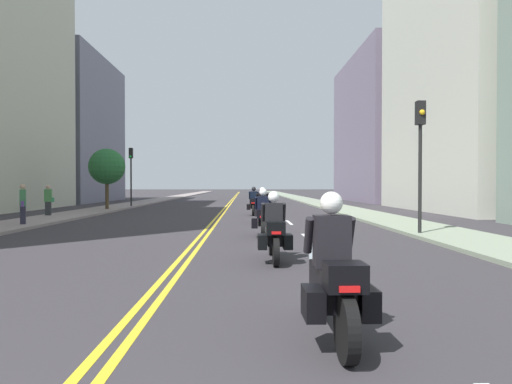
{
  "coord_description": "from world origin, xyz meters",
  "views": [
    {
      "loc": [
        1.41,
        -0.63,
        1.75
      ],
      "look_at": [
        1.9,
        18.52,
        1.45
      ],
      "focal_mm": 31.26,
      "sensor_mm": 36.0,
      "label": 1
    }
  ],
  "objects_px": {
    "motorcycle_3": "(263,209)",
    "motorcycle_0": "(333,281)",
    "pedestrian_0": "(48,201)",
    "traffic_light_far": "(131,167)",
    "pedestrian_1": "(23,205)",
    "motorcycle_2": "(263,217)",
    "street_tree_0": "(107,167)",
    "motorcycle_4": "(254,204)",
    "motorcycle_1": "(274,233)",
    "traffic_light_near": "(420,143)"
  },
  "relations": [
    {
      "from": "motorcycle_3",
      "to": "motorcycle_0",
      "type": "bearing_deg",
      "value": -91.87
    },
    {
      "from": "motorcycle_0",
      "to": "pedestrian_0",
      "type": "height_order",
      "value": "pedestrian_0"
    },
    {
      "from": "traffic_light_far",
      "to": "pedestrian_1",
      "type": "relative_size",
      "value": 2.58
    },
    {
      "from": "motorcycle_2",
      "to": "street_tree_0",
      "type": "distance_m",
      "value": 18.51
    },
    {
      "from": "motorcycle_3",
      "to": "traffic_light_far",
      "type": "relative_size",
      "value": 0.47
    },
    {
      "from": "motorcycle_4",
      "to": "pedestrian_1",
      "type": "xyz_separation_m",
      "value": [
        -9.75,
        -7.04,
        0.27
      ]
    },
    {
      "from": "motorcycle_2",
      "to": "motorcycle_3",
      "type": "height_order",
      "value": "motorcycle_3"
    },
    {
      "from": "motorcycle_1",
      "to": "motorcycle_2",
      "type": "height_order",
      "value": "motorcycle_2"
    },
    {
      "from": "motorcycle_0",
      "to": "pedestrian_1",
      "type": "height_order",
      "value": "pedestrian_1"
    },
    {
      "from": "motorcycle_2",
      "to": "traffic_light_near",
      "type": "relative_size",
      "value": 0.48
    },
    {
      "from": "motorcycle_3",
      "to": "motorcycle_4",
      "type": "height_order",
      "value": "motorcycle_4"
    },
    {
      "from": "motorcycle_2",
      "to": "pedestrian_0",
      "type": "height_order",
      "value": "pedestrian_0"
    },
    {
      "from": "traffic_light_near",
      "to": "pedestrian_1",
      "type": "bearing_deg",
      "value": 166.13
    },
    {
      "from": "motorcycle_0",
      "to": "pedestrian_1",
      "type": "bearing_deg",
      "value": 126.08
    },
    {
      "from": "pedestrian_1",
      "to": "motorcycle_0",
      "type": "bearing_deg",
      "value": 14.99
    },
    {
      "from": "motorcycle_0",
      "to": "motorcycle_1",
      "type": "relative_size",
      "value": 0.98
    },
    {
      "from": "pedestrian_1",
      "to": "street_tree_0",
      "type": "height_order",
      "value": "street_tree_0"
    },
    {
      "from": "traffic_light_near",
      "to": "traffic_light_far",
      "type": "bearing_deg",
      "value": 126.84
    },
    {
      "from": "motorcycle_3",
      "to": "street_tree_0",
      "type": "height_order",
      "value": "street_tree_0"
    },
    {
      "from": "pedestrian_0",
      "to": "street_tree_0",
      "type": "height_order",
      "value": "street_tree_0"
    },
    {
      "from": "traffic_light_far",
      "to": "motorcycle_4",
      "type": "bearing_deg",
      "value": -43.74
    },
    {
      "from": "motorcycle_4",
      "to": "pedestrian_0",
      "type": "xyz_separation_m",
      "value": [
        -11.06,
        -1.64,
        0.25
      ]
    },
    {
      "from": "motorcycle_0",
      "to": "motorcycle_2",
      "type": "bearing_deg",
      "value": 91.56
    },
    {
      "from": "motorcycle_2",
      "to": "pedestrian_0",
      "type": "relative_size",
      "value": 1.25
    },
    {
      "from": "motorcycle_4",
      "to": "motorcycle_2",
      "type": "bearing_deg",
      "value": -86.22
    },
    {
      "from": "motorcycle_0",
      "to": "motorcycle_1",
      "type": "xyz_separation_m",
      "value": [
        -0.32,
        5.19,
        -0.02
      ]
    },
    {
      "from": "street_tree_0",
      "to": "pedestrian_0",
      "type": "bearing_deg",
      "value": -100.46
    },
    {
      "from": "motorcycle_3",
      "to": "pedestrian_1",
      "type": "height_order",
      "value": "pedestrian_1"
    },
    {
      "from": "motorcycle_0",
      "to": "traffic_light_far",
      "type": "height_order",
      "value": "traffic_light_far"
    },
    {
      "from": "motorcycle_0",
      "to": "motorcycle_1",
      "type": "bearing_deg",
      "value": 93.05
    },
    {
      "from": "motorcycle_4",
      "to": "street_tree_0",
      "type": "height_order",
      "value": "street_tree_0"
    },
    {
      "from": "motorcycle_4",
      "to": "street_tree_0",
      "type": "bearing_deg",
      "value": 157.64
    },
    {
      "from": "motorcycle_3",
      "to": "traffic_light_near",
      "type": "height_order",
      "value": "traffic_light_near"
    },
    {
      "from": "motorcycle_2",
      "to": "street_tree_0",
      "type": "bearing_deg",
      "value": 125.65
    },
    {
      "from": "motorcycle_2",
      "to": "street_tree_0",
      "type": "height_order",
      "value": "street_tree_0"
    },
    {
      "from": "motorcycle_0",
      "to": "traffic_light_far",
      "type": "xyz_separation_m",
      "value": [
        -9.79,
        29.73,
        2.51
      ]
    },
    {
      "from": "pedestrian_0",
      "to": "pedestrian_1",
      "type": "height_order",
      "value": "pedestrian_1"
    },
    {
      "from": "motorcycle_4",
      "to": "street_tree_0",
      "type": "relative_size",
      "value": 0.53
    },
    {
      "from": "motorcycle_1",
      "to": "motorcycle_4",
      "type": "bearing_deg",
      "value": 90.67
    },
    {
      "from": "traffic_light_near",
      "to": "motorcycle_3",
      "type": "bearing_deg",
      "value": 133.24
    },
    {
      "from": "motorcycle_0",
      "to": "motorcycle_1",
      "type": "height_order",
      "value": "motorcycle_0"
    },
    {
      "from": "street_tree_0",
      "to": "motorcycle_3",
      "type": "bearing_deg",
      "value": -44.62
    },
    {
      "from": "pedestrian_0",
      "to": "street_tree_0",
      "type": "xyz_separation_m",
      "value": [
        1.18,
        6.37,
        2.09
      ]
    },
    {
      "from": "street_tree_0",
      "to": "motorcycle_4",
      "type": "bearing_deg",
      "value": -25.58
    },
    {
      "from": "motorcycle_3",
      "to": "traffic_light_near",
      "type": "bearing_deg",
      "value": -49.22
    },
    {
      "from": "traffic_light_near",
      "to": "pedestrian_1",
      "type": "xyz_separation_m",
      "value": [
        -15.19,
        3.75,
        -2.25
      ]
    },
    {
      "from": "motorcycle_3",
      "to": "pedestrian_1",
      "type": "bearing_deg",
      "value": -172.79
    },
    {
      "from": "motorcycle_4",
      "to": "pedestrian_0",
      "type": "distance_m",
      "value": 11.18
    },
    {
      "from": "motorcycle_3",
      "to": "traffic_light_far",
      "type": "bearing_deg",
      "value": 121.59
    },
    {
      "from": "motorcycle_1",
      "to": "traffic_light_far",
      "type": "relative_size",
      "value": 0.49
    }
  ]
}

